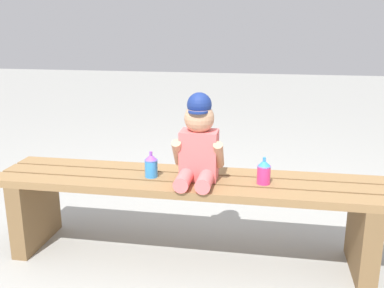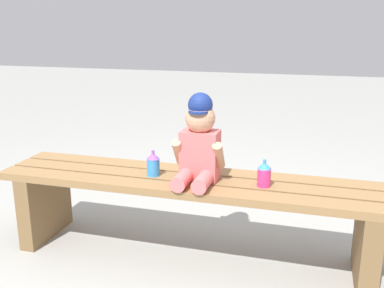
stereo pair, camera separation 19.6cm
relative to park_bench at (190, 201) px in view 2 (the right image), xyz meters
name	(u,v)px [view 2 (the right image)]	position (x,y,z in m)	size (l,w,h in m)	color
ground_plane	(190,256)	(0.00, 0.00, -0.29)	(16.00, 16.00, 0.00)	#999993
park_bench	(190,201)	(0.00, 0.00, 0.00)	(1.84, 0.37, 0.41)	olive
child_figure	(199,143)	(0.05, -0.02, 0.30)	(0.23, 0.27, 0.40)	#E56666
sippy_cup_left	(153,164)	(-0.18, -0.01, 0.18)	(0.06, 0.06, 0.12)	#338CE5
sippy_cup_right	(264,174)	(0.35, -0.01, 0.18)	(0.06, 0.06, 0.12)	#E5337F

